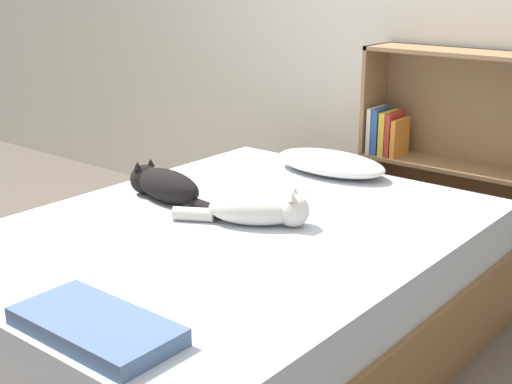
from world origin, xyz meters
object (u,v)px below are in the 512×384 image
Objects in this scene: cat_dark at (164,185)px; cat_light at (260,210)px; bed at (231,291)px; bookshelf at (456,161)px; pillow at (330,163)px.

cat_light is at bearing -172.40° from cat_dark.
bookshelf is at bearing 76.93° from bed.
cat_light is 0.50m from cat_dark.
cat_dark is at bearing 171.15° from bed.
cat_dark is at bearing -111.87° from pillow.
bed is 0.92m from pillow.
bed is 4.27× the size of cat_light.
cat_dark is 1.48m from bookshelf.
bed is 0.35m from cat_light.
cat_dark reaches higher than cat_light.
bookshelf reaches higher than cat_dark.
bed is at bearing -103.07° from bookshelf.
bookshelf is (0.31, 1.34, 0.30)m from bed.
cat_dark is at bearing 152.38° from cat_light.
bookshelf reaches higher than cat_light.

